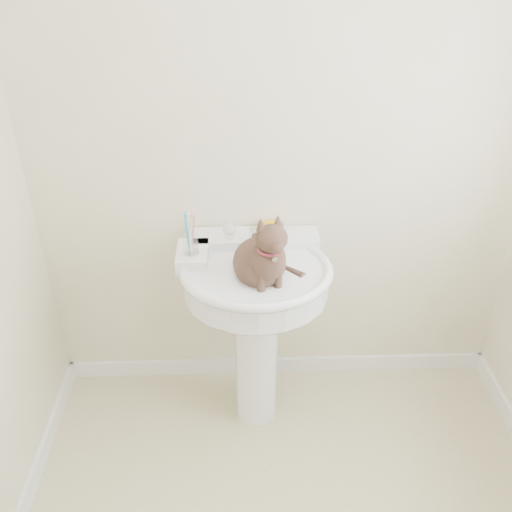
{
  "coord_description": "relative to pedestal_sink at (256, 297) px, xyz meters",
  "views": [
    {
      "loc": [
        -0.19,
        -1.06,
        2.08
      ],
      "look_at": [
        -0.13,
        0.77,
        0.94
      ],
      "focal_mm": 38.0,
      "sensor_mm": 36.0,
      "label": 1
    }
  ],
  "objects": [
    {
      "name": "soap_bar",
      "position": [
        0.07,
        0.25,
        0.21
      ],
      "size": [
        0.1,
        0.07,
        0.03
      ],
      "primitive_type": "cube",
      "rotation": [
        0.0,
        0.0,
        0.17
      ],
      "color": "gold",
      "rests_on": "pedestal_sink"
    },
    {
      "name": "wall_back",
      "position": [
        0.13,
        0.29,
        0.55
      ],
      "size": [
        2.2,
        0.0,
        2.5
      ],
      "primitive_type": null,
      "color": "beige",
      "rests_on": "ground"
    },
    {
      "name": "faucet",
      "position": [
        0.0,
        0.16,
        0.24
      ],
      "size": [
        0.28,
        0.12,
        0.14
      ],
      "color": "silver",
      "rests_on": "pedestal_sink"
    },
    {
      "name": "pedestal_sink",
      "position": [
        0.0,
        0.0,
        0.0
      ],
      "size": [
        0.65,
        0.64,
        0.9
      ],
      "color": "white",
      "rests_on": "floor"
    },
    {
      "name": "baseboard_back",
      "position": [
        0.13,
        0.28,
        -0.66
      ],
      "size": [
        2.2,
        0.02,
        0.09
      ],
      "primitive_type": "cube",
      "color": "white",
      "rests_on": "floor"
    },
    {
      "name": "cat",
      "position": [
        0.02,
        -0.08,
        0.24
      ],
      "size": [
        0.23,
        0.29,
        0.43
      ],
      "rotation": [
        0.0,
        0.0,
        0.35
      ],
      "color": "brown",
      "rests_on": "pedestal_sink"
    },
    {
      "name": "toothbrush_cup",
      "position": [
        -0.26,
        0.05,
        0.24
      ],
      "size": [
        0.07,
        0.07,
        0.19
      ],
      "rotation": [
        0.0,
        0.0,
        -0.11
      ],
      "color": "silver",
      "rests_on": "pedestal_sink"
    }
  ]
}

